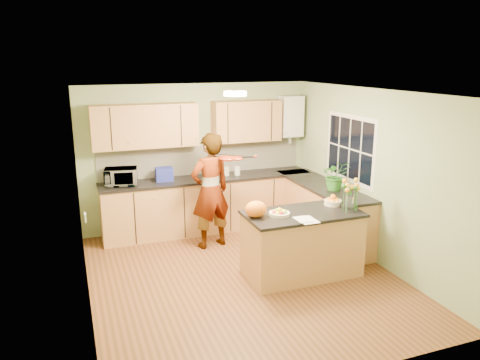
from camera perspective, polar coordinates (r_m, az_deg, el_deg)
name	(u,v)px	position (r m, az deg, el deg)	size (l,w,h in m)	color
floor	(243,277)	(6.54, 0.37, -11.75)	(4.50, 4.50, 0.00)	#553318
ceiling	(243,92)	(5.87, 0.41, 10.68)	(4.00, 4.50, 0.02)	white
wall_back	(197,157)	(8.17, -5.23, 2.87)	(4.00, 0.02, 2.50)	#8CA072
wall_front	(335,255)	(4.18, 11.55, -8.98)	(4.00, 0.02, 2.50)	#8CA072
wall_left	(82,206)	(5.72, -18.72, -2.98)	(0.02, 4.50, 2.50)	#8CA072
wall_right	(372,176)	(7.03, 15.82, 0.44)	(0.02, 4.50, 2.50)	#8CA072
back_counter	(209,204)	(8.11, -3.86, -2.88)	(3.64, 0.62, 0.94)	#B57C48
right_counter	(322,212)	(7.76, 9.95, -3.89)	(0.62, 2.24, 0.94)	#B57C48
splashback	(203,159)	(8.19, -4.52, 2.56)	(3.60, 0.02, 0.52)	white
upper_cabinets	(189,124)	(7.86, -6.25, 6.82)	(3.20, 0.34, 0.70)	#B57C48
boiler	(290,116)	(8.52, 6.16, 7.73)	(0.40, 0.30, 0.86)	silver
window_right	(350,149)	(7.44, 13.23, 3.74)	(0.01, 1.30, 1.05)	silver
light_switch	(85,217)	(5.13, -18.33, -4.34)	(0.02, 0.09, 0.09)	silver
ceiling_lamp	(235,94)	(6.16, -0.60, 10.50)	(0.30, 0.30, 0.07)	#FFEABF
peninsula_island	(302,244)	(6.50, 7.55, -7.69)	(1.57, 0.80, 0.90)	#B57C48
fruit_dish	(279,212)	(6.18, 4.83, -3.96)	(0.28, 0.28, 0.10)	beige
orange_bowl	(333,201)	(6.71, 11.26, -2.50)	(0.25, 0.25, 0.14)	beige
flower_vase	(350,188)	(6.40, 13.30, -0.94)	(0.27, 0.27, 0.50)	silver
orange_bag	(256,209)	(6.08, 1.95, -3.55)	(0.29, 0.24, 0.22)	orange
papers	(307,220)	(6.05, 8.18, -4.83)	(0.22, 0.31, 0.01)	white
violinist	(210,191)	(7.26, -3.64, -1.35)	(0.66, 0.44, 1.82)	#D99D85
violin	(227,158)	(6.99, -1.61, 2.65)	(0.59, 0.24, 0.12)	#4A1604
microwave	(121,177)	(7.67, -14.31, 0.39)	(0.50, 0.34, 0.28)	silver
blue_box	(164,174)	(7.81, -9.23, 0.70)	(0.28, 0.20, 0.22)	navy
kettle	(207,170)	(7.95, -4.00, 1.16)	(0.16, 0.16, 0.29)	silver
jar_cream	(226,171)	(8.07, -1.67, 1.07)	(0.10, 0.10, 0.15)	beige
jar_white	(237,171)	(8.09, -0.34, 1.12)	(0.10, 0.10, 0.16)	silver
potted_plant	(336,175)	(7.28, 11.59, 0.56)	(0.42, 0.36, 0.47)	#2F7627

